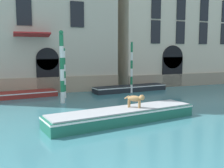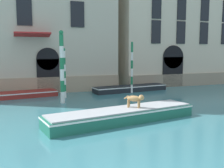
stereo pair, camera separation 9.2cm
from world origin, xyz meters
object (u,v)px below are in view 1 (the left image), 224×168
Objects in this scene: boat_moored_near_palazzo at (10,95)px; mooring_pole_1 at (132,67)px; dog_on_deck at (136,99)px; boat_foreground at (123,115)px; boat_moored_far at (130,88)px; mooring_pole_3 at (64,73)px; mooring_pole_0 at (62,67)px.

mooring_pole_1 reaches higher than boat_moored_near_palazzo.
boat_moored_near_palazzo is at bearing 161.32° from dog_on_deck.
boat_moored_far is (4.41, 8.77, -0.08)m from boat_foreground.
boat_moored_far is at bearing 11.98° from mooring_pole_3.
mooring_pole_1 is at bearing -112.85° from boat_moored_far.
boat_moored_near_palazzo is 9.65m from boat_moored_far.
boat_moored_near_palazzo is at bearing 111.20° from boat_foreground.
boat_foreground is 2.17× the size of mooring_pole_3.
mooring_pole_1 is at bearing 103.69° from dog_on_deck.
boat_moored_far is 1.61× the size of mooring_pole_1.
boat_foreground is at bearing -123.43° from boat_moored_far.
mooring_pole_3 reaches higher than dog_on_deck.
mooring_pole_3 reaches higher than boat_moored_near_palazzo.
mooring_pole_0 is 6.60m from mooring_pole_1.
boat_moored_far is 1.85× the size of mooring_pole_3.
mooring_pole_0 is (-1.93, 5.69, 2.07)m from boat_foreground.
mooring_pole_3 reaches higher than boat_moored_far.
mooring_pole_3 is at bearing -174.72° from boat_moored_far.
boat_foreground reaches higher than boat_moored_far.
mooring_pole_0 is (3.31, -3.17, 2.18)m from boat_moored_near_palazzo.
boat_moored_far is (3.71, 8.71, -0.82)m from dog_on_deck.
mooring_pole_0 is at bearing -160.81° from boat_moored_far.
mooring_pole_3 is (-5.86, -1.24, 1.58)m from boat_moored_far.
boat_moored_near_palazzo is 5.07m from mooring_pole_0.
mooring_pole_1 is at bearing 53.11° from boat_foreground.
dog_on_deck is 8.83m from mooring_pole_1.
dog_on_deck is 0.13× the size of boat_moored_far.
mooring_pole_0 reaches higher than boat_moored_near_palazzo.
boat_foreground is 9.29m from mooring_pole_1.
mooring_pole_0 is (-6.34, -3.08, 2.14)m from boat_moored_far.
boat_foreground reaches higher than boat_moored_near_palazzo.
boat_foreground is at bearing -71.30° from mooring_pole_0.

